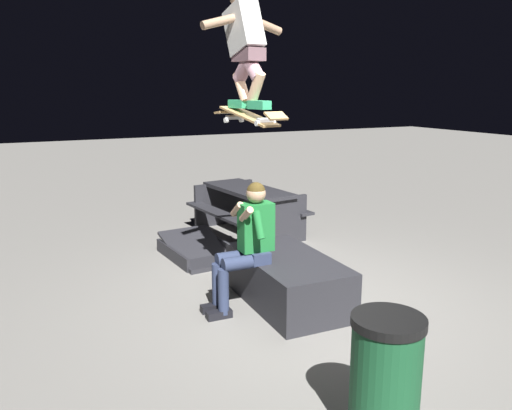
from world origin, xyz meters
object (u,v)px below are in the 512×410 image
object	(u,v)px
skater_airborne	(245,43)
kicker_ramp	(199,253)
skateboard	(249,116)
person_sitting_on_ledge	(246,240)
picnic_table_back	(248,203)
trash_bin	(385,380)
ledge_box_main	(288,280)

from	to	relation	value
skater_airborne	kicker_ramp	world-z (taller)	skater_airborne
skateboard	kicker_ramp	world-z (taller)	skateboard
person_sitting_on_ledge	skateboard	world-z (taller)	skateboard
person_sitting_on_ledge	picnic_table_back	distance (m)	2.89
kicker_ramp	skateboard	bearing A→B (deg)	176.05
skater_airborne	picnic_table_back	distance (m)	3.59
picnic_table_back	trash_bin	xyz separation A→B (m)	(-4.86, 1.34, -0.06)
kicker_ramp	picnic_table_back	distance (m)	1.40
skateboard	picnic_table_back	bearing A→B (deg)	-25.24
person_sitting_on_ledge	trash_bin	bearing A→B (deg)	177.75
skateboard	trash_bin	bearing A→B (deg)	177.18
skateboard	ledge_box_main	bearing A→B (deg)	-92.89
ledge_box_main	picnic_table_back	distance (m)	2.76
picnic_table_back	ledge_box_main	bearing A→B (deg)	163.44
skater_airborne	skateboard	bearing A→B (deg)	-172.70
ledge_box_main	kicker_ramp	bearing A→B (deg)	9.58
kicker_ramp	ledge_box_main	bearing A→B (deg)	-170.42
trash_bin	skater_airborne	bearing A→B (deg)	-2.57
skateboard	kicker_ramp	size ratio (longest dim) A/B	0.83
ledge_box_main	trash_bin	size ratio (longest dim) A/B	1.74
skater_airborne	trash_bin	size ratio (longest dim) A/B	1.28
kicker_ramp	person_sitting_on_ledge	bearing A→B (deg)	175.34
ledge_box_main	person_sitting_on_ledge	bearing A→B (deg)	84.53
ledge_box_main	skateboard	size ratio (longest dim) A/B	1.47
kicker_ramp	picnic_table_back	xyz separation A→B (m)	(0.75, -1.10, 0.44)
skateboard	kicker_ramp	bearing A→B (deg)	-3.95
skater_airborne	kicker_ramp	bearing A→B (deg)	-4.29
person_sitting_on_ledge	trash_bin	distance (m)	2.29
ledge_box_main	skateboard	xyz separation A→B (m)	(0.02, 0.45, 1.75)
skateboard	skater_airborne	world-z (taller)	skater_airborne
skateboard	skater_airborne	xyz separation A→B (m)	(0.06, 0.01, 0.69)
skateboard	trash_bin	distance (m)	2.74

